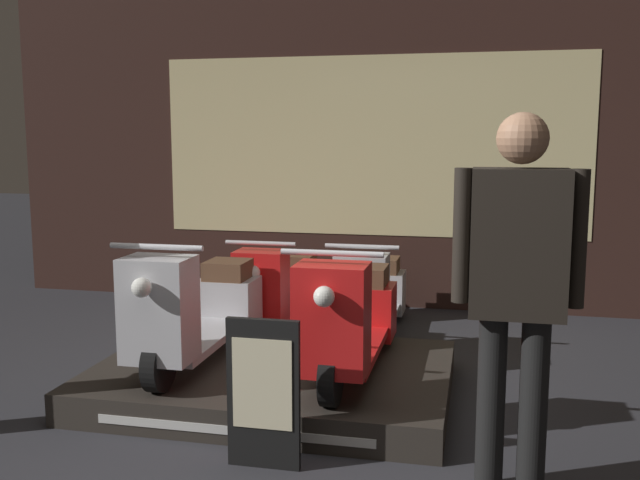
{
  "coord_description": "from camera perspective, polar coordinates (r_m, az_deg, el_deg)",
  "views": [
    {
      "loc": [
        1.02,
        -3.16,
        1.65
      ],
      "look_at": [
        -0.09,
        1.82,
        0.9
      ],
      "focal_mm": 40.0,
      "sensor_mm": 36.0,
      "label": 1
    }
  ],
  "objects": [
    {
      "name": "shop_wall_back",
      "position": [
        6.89,
        4.11,
        7.89
      ],
      "size": [
        7.39,
        0.09,
        3.2
      ],
      "color": "#331E19",
      "rests_on": "ground_plane"
    },
    {
      "name": "price_sign_board",
      "position": [
        3.62,
        -4.56,
        -12.12
      ],
      "size": [
        0.37,
        0.04,
        0.76
      ],
      "color": "black",
      "rests_on": "ground_plane"
    },
    {
      "name": "display_platform",
      "position": [
        4.67,
        -3.76,
        -11.08
      ],
      "size": [
        2.23,
        1.6,
        0.2
      ],
      "color": "#2D2823",
      "rests_on": "ground_plane"
    },
    {
      "name": "scooter_display_right",
      "position": [
        4.41,
        2.41,
        -6.31
      ],
      "size": [
        0.55,
        1.59,
        0.85
      ],
      "color": "black",
      "rests_on": "display_platform"
    },
    {
      "name": "ground_plane",
      "position": [
        3.71,
        -4.96,
        -18.09
      ],
      "size": [
        30.0,
        30.0,
        0.0
      ],
      "primitive_type": "plane",
      "color": "#2D2D33"
    },
    {
      "name": "scooter_display_left",
      "position": [
        4.68,
        -9.82,
        -5.55
      ],
      "size": [
        0.55,
        1.59,
        0.85
      ],
      "color": "black",
      "rests_on": "display_platform"
    },
    {
      "name": "person_right_browsing",
      "position": [
        3.32,
        15.5,
        -2.61
      ],
      "size": [
        0.58,
        0.24,
        1.75
      ],
      "color": "black",
      "rests_on": "ground_plane"
    },
    {
      "name": "scooter_backrow_0",
      "position": [
        6.08,
        -3.16,
        -4.14
      ],
      "size": [
        0.55,
        1.59,
        0.85
      ],
      "color": "black",
      "rests_on": "ground_plane"
    },
    {
      "name": "scooter_backrow_1",
      "position": [
        5.92,
        4.2,
        -4.49
      ],
      "size": [
        0.55,
        1.59,
        0.85
      ],
      "color": "black",
      "rests_on": "ground_plane"
    }
  ]
}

